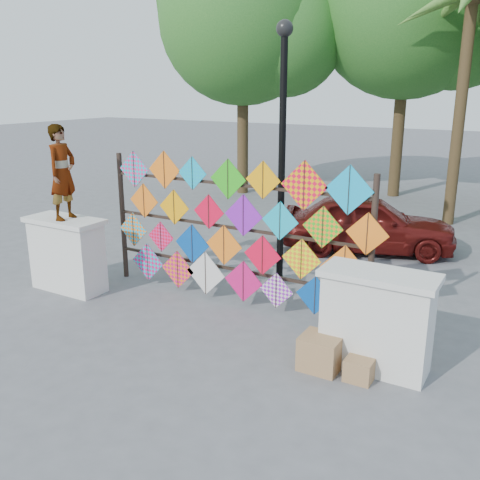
# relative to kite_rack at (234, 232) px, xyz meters

# --- Properties ---
(ground) EXTENTS (80.00, 80.00, 0.00)m
(ground) POSITION_rel_kite_rack_xyz_m (-0.10, -0.73, -1.21)
(ground) COLOR slate
(ground) RESTS_ON ground
(parapet_left) EXTENTS (1.40, 0.65, 1.28)m
(parapet_left) POSITION_rel_kite_rack_xyz_m (-2.80, -0.93, -0.56)
(parapet_left) COLOR silver
(parapet_left) RESTS_ON ground
(parapet_right) EXTENTS (1.40, 0.65, 1.28)m
(parapet_right) POSITION_rel_kite_rack_xyz_m (2.60, -0.93, -0.56)
(parapet_right) COLOR silver
(parapet_right) RESTS_ON ground
(kite_rack) EXTENTS (4.92, 0.24, 2.42)m
(kite_rack) POSITION_rel_kite_rack_xyz_m (0.00, 0.00, 0.00)
(kite_rack) COLOR black
(kite_rack) RESTS_ON ground
(tree_west) EXTENTS (5.85, 5.20, 8.01)m
(tree_west) POSITION_rel_kite_rack_xyz_m (-4.50, 8.30, 4.17)
(tree_west) COLOR #47351E
(tree_west) RESTS_ON ground
(tree_mid) EXTENTS (6.30, 5.60, 8.61)m
(tree_mid) POSITION_rel_kite_rack_xyz_m (0.01, 10.30, 4.56)
(tree_mid) COLOR #47351E
(tree_mid) RESTS_ON ground
(palm_tree) EXTENTS (3.62, 3.62, 5.83)m
(palm_tree) POSITION_rel_kite_rack_xyz_m (2.10, 7.27, 3.74)
(palm_tree) COLOR #47351E
(palm_tree) RESTS_ON ground
(vendor_woman) EXTENTS (0.45, 0.62, 1.57)m
(vendor_woman) POSITION_rel_kite_rack_xyz_m (-2.73, -0.93, 0.85)
(vendor_woman) COLOR #99999E
(vendor_woman) RESTS_ON parapet_left
(sedan) EXTENTS (3.88, 2.59, 1.23)m
(sedan) POSITION_rel_kite_rack_xyz_m (1.00, 3.89, -0.60)
(sedan) COLOR #54100E
(sedan) RESTS_ON ground
(lamppost) EXTENTS (0.28, 0.28, 4.46)m
(lamppost) POSITION_rel_kite_rack_xyz_m (0.20, 1.27, 1.48)
(lamppost) COLOR black
(lamppost) RESTS_ON ground
(cardboard_box_near) EXTENTS (0.49, 0.44, 0.44)m
(cardboard_box_near) POSITION_rel_kite_rack_xyz_m (2.03, -1.29, -0.99)
(cardboard_box_near) COLOR olive
(cardboard_box_near) RESTS_ON ground
(cardboard_box_far) EXTENTS (0.33, 0.30, 0.28)m
(cardboard_box_far) POSITION_rel_kite_rack_xyz_m (2.54, -1.31, -1.07)
(cardboard_box_far) COLOR olive
(cardboard_box_far) RESTS_ON ground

